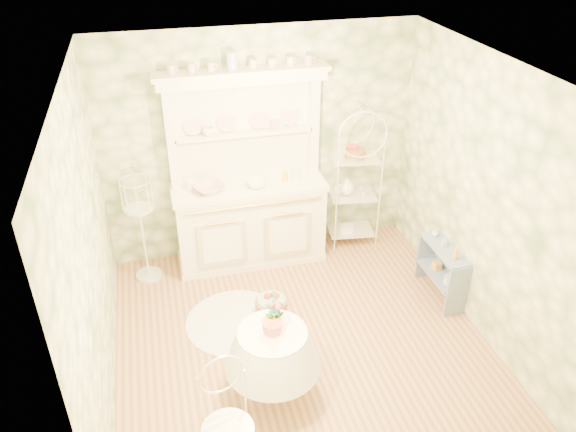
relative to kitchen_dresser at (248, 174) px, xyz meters
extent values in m
plane|color=tan|center=(0.20, -1.52, -1.15)|extent=(3.60, 3.60, 0.00)
plane|color=white|center=(0.20, -1.52, 1.56)|extent=(3.60, 3.60, 0.00)
plane|color=#F4EDCD|center=(-1.60, -1.52, 0.21)|extent=(3.60, 3.60, 0.00)
plane|color=#F4EDCD|center=(2.00, -1.52, 0.21)|extent=(3.60, 3.60, 0.00)
plane|color=#F4EDCD|center=(0.20, 0.28, 0.21)|extent=(3.60, 3.60, 0.00)
plane|color=#F4EDCD|center=(0.20, -3.32, 0.21)|extent=(3.60, 3.60, 0.00)
cube|color=white|center=(0.00, 0.00, 0.00)|extent=(1.87, 0.61, 2.29)
cube|color=white|center=(1.30, 0.09, -0.19)|extent=(0.65, 0.50, 1.91)
cube|color=#7082A8|center=(1.88, -1.21, -0.84)|extent=(0.36, 0.74, 0.61)
cylinder|color=white|center=(-0.22, -2.13, -0.78)|extent=(0.89, 0.89, 0.74)
cube|color=white|center=(-0.71, -2.79, -0.64)|extent=(0.55, 0.55, 1.00)
cube|color=white|center=(-1.23, -0.08, -0.39)|extent=(0.39, 0.39, 1.50)
cylinder|color=#A47044|center=(0.00, -1.07, -1.03)|extent=(0.43, 0.43, 0.22)
cylinder|color=white|center=(-0.39, -1.11, -1.14)|extent=(1.32, 1.32, 0.01)
imported|color=white|center=(-0.46, -0.06, -0.13)|extent=(0.41, 0.41, 0.08)
imported|color=white|center=(0.08, -0.07, -0.13)|extent=(0.25, 0.25, 0.08)
imported|color=white|center=(-0.40, 0.16, 0.47)|extent=(0.14, 0.14, 0.10)
imported|color=white|center=(0.35, 0.16, 0.47)|extent=(0.14, 0.14, 0.10)
imported|color=#3F7238|center=(-0.19, -2.09, -0.30)|extent=(0.17, 0.12, 0.30)
imported|color=gold|center=(1.88, -1.40, -0.46)|extent=(0.07, 0.07, 0.15)
imported|color=#A2BFD0|center=(1.88, -1.16, -0.49)|extent=(0.05, 0.05, 0.10)
imported|color=silver|center=(1.88, -0.96, -0.50)|extent=(0.08, 0.08, 0.09)
camera|label=1|loc=(-0.96, -5.59, 2.80)|focal=35.00mm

